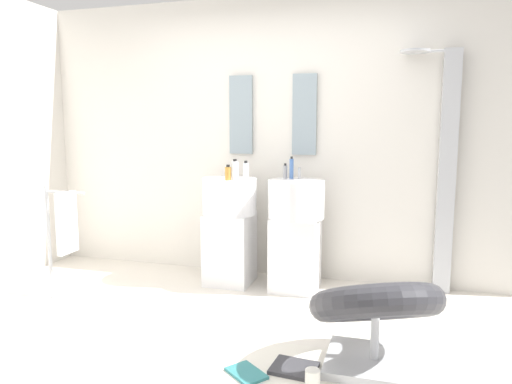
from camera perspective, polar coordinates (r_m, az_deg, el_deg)
The scene contains 18 objects.
ground_plane at distance 3.31m, azimuth -5.47°, elevation -18.06°, with size 4.80×3.60×0.04m, color silver.
rear_partition at distance 4.55m, azimuth 2.14°, elevation 6.28°, with size 4.80×0.10×2.60m, color silver.
pedestal_sink_left at distance 4.34m, azimuth -3.14°, elevation -4.09°, with size 0.49×0.49×1.06m.
pedestal_sink_right at distance 4.18m, azimuth 4.74°, elevation -4.58°, with size 0.49×0.49×1.06m.
vanity_mirror_left at distance 4.57m, azimuth -1.80°, elevation 9.14°, with size 0.22×0.03×0.73m, color #8C9EA8.
vanity_mirror_right at distance 4.42m, azimuth 5.79°, elevation 9.15°, with size 0.22×0.03×0.73m, color #8C9EA8.
shower_column at distance 4.32m, azimuth 21.58°, elevation 2.71°, with size 0.49×0.24×2.05m.
lounge_chair at distance 2.97m, azimuth 14.04°, elevation -13.65°, with size 1.03×1.03×0.65m.
towel_rack at distance 4.19m, azimuth -21.89°, elevation -3.68°, with size 0.37×0.22×0.95m.
area_rug at distance 2.91m, azimuth 3.40°, elevation -21.47°, with size 0.95×0.89×0.01m, color white.
magazine_charcoal at distance 3.00m, azimuth 4.55°, elevation -20.14°, with size 0.26×0.22×0.02m, color #38383D.
magazine_teal at distance 2.94m, azimuth -1.16°, elevation -20.73°, with size 0.23×0.16×0.02m, color teal.
coffee_mug at distance 2.83m, azimuth 6.74°, elevation -21.15°, with size 0.08×0.08×0.10m, color white.
soap_bottle_clear at distance 4.26m, azimuth -1.21°, elevation 2.60°, with size 0.05×0.05×0.16m.
soap_bottle_grey at distance 4.26m, azimuth 3.49°, elevation 2.44°, with size 0.04×0.04×0.13m.
soap_bottle_white at distance 4.12m, azimuth -2.52°, elevation 2.59°, with size 0.06×0.06×0.18m.
soap_bottle_blue at distance 4.23m, azimuth 4.24°, elevation 2.82°, with size 0.04×0.04×0.20m.
soap_bottle_amber at distance 4.12m, azimuth -3.35°, elevation 2.25°, with size 0.05×0.05×0.13m.
Camera 1 is at (1.13, -2.76, 1.43)m, focal length 33.65 mm.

